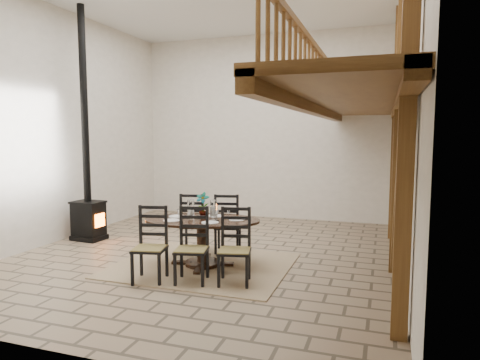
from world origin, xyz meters
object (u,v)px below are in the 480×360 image
(wood_stove, at_px, (87,189))
(log_basket, at_px, (85,229))
(dining_table, at_px, (201,243))
(log_stack, at_px, (94,232))

(wood_stove, relative_size, log_basket, 8.75)
(log_basket, bearing_deg, dining_table, -19.05)
(wood_stove, height_order, log_basket, wood_stove)
(dining_table, relative_size, wood_stove, 0.50)
(wood_stove, relative_size, log_stack, 8.91)
(log_stack, bearing_deg, wood_stove, -76.38)
(dining_table, bearing_deg, wood_stove, 148.65)
(log_basket, distance_m, log_stack, 0.23)
(log_stack, bearing_deg, dining_table, -22.31)
(dining_table, relative_size, log_basket, 4.40)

